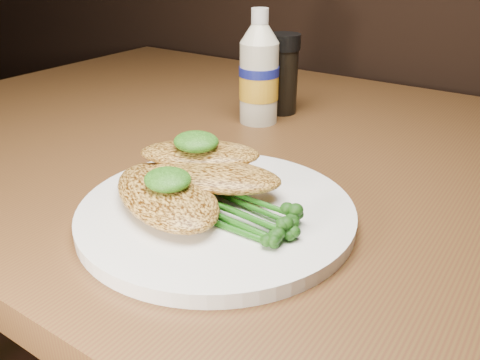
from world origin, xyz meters
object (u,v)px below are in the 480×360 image
Objects in this scene: dining_table at (256,344)px; pepper_grinder at (283,74)px; plate at (217,212)px; mayo_bottle at (259,67)px.

pepper_grinder is at bearing 106.72° from dining_table.
pepper_grinder is (-0.04, 0.13, 0.44)m from dining_table.
plate is at bearing -68.93° from dining_table.
plate is at bearing -65.53° from mayo_bottle.
dining_table is 0.46m from mayo_bottle.
pepper_grinder reaches higher than dining_table.
pepper_grinder is at bearing 83.46° from mayo_bottle.
dining_table is at bearing -73.28° from pepper_grinder.
mayo_bottle reaches higher than plate.
dining_table is 0.46m from pepper_grinder.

